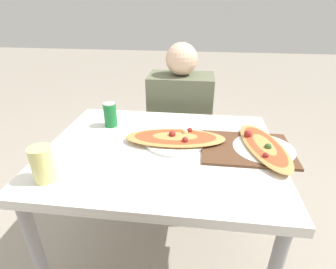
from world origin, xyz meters
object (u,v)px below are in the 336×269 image
(pizza_main, at_px, (175,139))
(drink_glass, at_px, (43,164))
(person_seated, at_px, (180,114))
(pizza_second, at_px, (264,147))
(soda_can, at_px, (110,115))
(dining_table, at_px, (161,164))
(chair_far_seated, at_px, (181,130))

(pizza_main, distance_m, drink_glass, 0.56)
(person_seated, distance_m, pizza_second, 0.73)
(pizza_main, distance_m, soda_can, 0.38)
(dining_table, xyz_separation_m, chair_far_seated, (0.04, 0.74, -0.19))
(drink_glass, bearing_deg, pizza_main, 37.35)
(pizza_main, xyz_separation_m, drink_glass, (-0.45, -0.34, 0.05))
(person_seated, bearing_deg, pizza_main, 92.19)
(person_seated, bearing_deg, dining_table, 86.68)
(person_seated, distance_m, drink_glass, 1.02)
(chair_far_seated, xyz_separation_m, pizza_main, (0.02, -0.68, 0.30))
(dining_table, bearing_deg, soda_can, 146.20)
(chair_far_seated, xyz_separation_m, drink_glass, (-0.43, -1.02, 0.34))
(drink_glass, xyz_separation_m, pizza_second, (0.84, 0.31, -0.05))
(pizza_main, bearing_deg, pizza_second, -3.88)
(dining_table, distance_m, soda_can, 0.39)
(soda_can, distance_m, drink_glass, 0.49)
(drink_glass, bearing_deg, soda_can, 79.02)
(pizza_main, height_order, pizza_second, pizza_second)
(chair_far_seated, relative_size, soda_can, 7.00)
(pizza_second, bearing_deg, pizza_main, 176.12)
(dining_table, relative_size, pizza_second, 2.27)
(dining_table, distance_m, pizza_second, 0.46)
(drink_glass, distance_m, pizza_second, 0.90)
(person_seated, bearing_deg, chair_far_seated, -90.00)
(drink_glass, relative_size, pizza_second, 0.30)
(chair_far_seated, bearing_deg, pizza_second, 120.29)
(soda_can, xyz_separation_m, pizza_second, (0.75, -0.17, -0.04))
(pizza_main, bearing_deg, soda_can, 158.50)
(person_seated, xyz_separation_m, pizza_second, (0.41, -0.59, 0.12))
(pizza_main, bearing_deg, drink_glass, -142.65)
(dining_table, bearing_deg, person_seated, 86.68)
(person_seated, height_order, pizza_second, person_seated)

